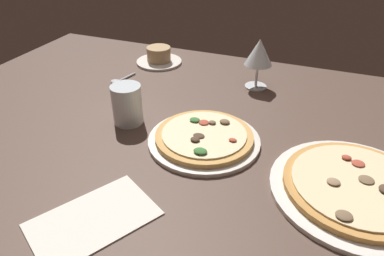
{
  "coord_description": "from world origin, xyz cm",
  "views": [
    {
      "loc": [
        29.35,
        -65.99,
        51.71
      ],
      "look_at": [
        3.14,
        -0.32,
        7.0
      ],
      "focal_mm": 33.65,
      "sensor_mm": 36.0,
      "label": 1
    }
  ],
  "objects_px": {
    "pizza_side": "(356,188)",
    "wine_glass_far": "(259,54)",
    "paper_menu": "(93,219)",
    "pizza_main": "(204,138)",
    "water_glass": "(127,107)",
    "ramekin_on_saucer": "(159,57)",
    "spoon": "(119,81)"
  },
  "relations": [
    {
      "from": "pizza_side",
      "to": "wine_glass_far",
      "type": "height_order",
      "value": "wine_glass_far"
    },
    {
      "from": "paper_menu",
      "to": "pizza_side",
      "type": "bearing_deg",
      "value": 59.62
    },
    {
      "from": "pizza_main",
      "to": "paper_menu",
      "type": "height_order",
      "value": "pizza_main"
    },
    {
      "from": "water_glass",
      "to": "paper_menu",
      "type": "xyz_separation_m",
      "value": [
        0.11,
        -0.32,
        -0.04
      ]
    },
    {
      "from": "pizza_main",
      "to": "paper_menu",
      "type": "distance_m",
      "value": 0.32
    },
    {
      "from": "ramekin_on_saucer",
      "to": "spoon",
      "type": "height_order",
      "value": "ramekin_on_saucer"
    },
    {
      "from": "pizza_side",
      "to": "paper_menu",
      "type": "distance_m",
      "value": 0.49
    },
    {
      "from": "pizza_main",
      "to": "paper_menu",
      "type": "bearing_deg",
      "value": -108.12
    },
    {
      "from": "wine_glass_far",
      "to": "spoon",
      "type": "distance_m",
      "value": 0.43
    },
    {
      "from": "pizza_side",
      "to": "paper_menu",
      "type": "height_order",
      "value": "pizza_side"
    },
    {
      "from": "paper_menu",
      "to": "water_glass",
      "type": "bearing_deg",
      "value": 139.08
    },
    {
      "from": "pizza_side",
      "to": "ramekin_on_saucer",
      "type": "relative_size",
      "value": 2.09
    },
    {
      "from": "pizza_main",
      "to": "wine_glass_far",
      "type": "height_order",
      "value": "wine_glass_far"
    },
    {
      "from": "pizza_main",
      "to": "wine_glass_far",
      "type": "bearing_deg",
      "value": 82.64
    },
    {
      "from": "paper_menu",
      "to": "pizza_main",
      "type": "bearing_deg",
      "value": 101.49
    },
    {
      "from": "ramekin_on_saucer",
      "to": "spoon",
      "type": "xyz_separation_m",
      "value": [
        -0.05,
        -0.19,
        -0.02
      ]
    },
    {
      "from": "pizza_side",
      "to": "spoon",
      "type": "height_order",
      "value": "pizza_side"
    },
    {
      "from": "paper_menu",
      "to": "wine_glass_far",
      "type": "bearing_deg",
      "value": 107.06
    },
    {
      "from": "pizza_side",
      "to": "paper_menu",
      "type": "bearing_deg",
      "value": -149.99
    },
    {
      "from": "paper_menu",
      "to": "spoon",
      "type": "bearing_deg",
      "value": 146.68
    },
    {
      "from": "water_glass",
      "to": "paper_menu",
      "type": "distance_m",
      "value": 0.34
    },
    {
      "from": "ramekin_on_saucer",
      "to": "wine_glass_far",
      "type": "bearing_deg",
      "value": -10.16
    },
    {
      "from": "pizza_side",
      "to": "spoon",
      "type": "distance_m",
      "value": 0.74
    },
    {
      "from": "water_glass",
      "to": "pizza_side",
      "type": "bearing_deg",
      "value": -7.17
    },
    {
      "from": "wine_glass_far",
      "to": "paper_menu",
      "type": "relative_size",
      "value": 0.7
    },
    {
      "from": "ramekin_on_saucer",
      "to": "water_glass",
      "type": "xyz_separation_m",
      "value": [
        0.1,
        -0.38,
        0.02
      ]
    },
    {
      "from": "wine_glass_far",
      "to": "pizza_side",
      "type": "bearing_deg",
      "value": -53.56
    },
    {
      "from": "ramekin_on_saucer",
      "to": "water_glass",
      "type": "distance_m",
      "value": 0.4
    },
    {
      "from": "pizza_side",
      "to": "wine_glass_far",
      "type": "xyz_separation_m",
      "value": [
        -0.29,
        0.39,
        0.09
      ]
    },
    {
      "from": "paper_menu",
      "to": "ramekin_on_saucer",
      "type": "bearing_deg",
      "value": 136.66
    },
    {
      "from": "water_glass",
      "to": "spoon",
      "type": "height_order",
      "value": "water_glass"
    },
    {
      "from": "ramekin_on_saucer",
      "to": "paper_menu",
      "type": "bearing_deg",
      "value": -72.95
    }
  ]
}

